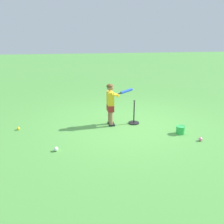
{
  "coord_description": "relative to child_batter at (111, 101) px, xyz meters",
  "views": [
    {
      "loc": [
        1.28,
        5.92,
        2.37
      ],
      "look_at": [
        0.45,
        0.17,
        0.45
      ],
      "focal_mm": 40.52,
      "sensor_mm": 36.0,
      "label": 1
    }
  ],
  "objects": [
    {
      "name": "play_ball_far_right",
      "position": [
        1.33,
        1.31,
        -0.6
      ],
      "size": [
        0.09,
        0.09,
        0.09
      ],
      "primitive_type": "sphere",
      "color": "white",
      "rests_on": "ground"
    },
    {
      "name": "play_ball_midfield",
      "position": [
        -1.81,
        1.27,
        -0.61
      ],
      "size": [
        0.08,
        0.08,
        0.08
      ],
      "primitive_type": "sphere",
      "color": "pink",
      "rests_on": "ground"
    },
    {
      "name": "toy_bucket",
      "position": [
        -1.53,
        0.81,
        -0.55
      ],
      "size": [
        0.22,
        0.22,
        0.19
      ],
      "color": "green",
      "rests_on": "ground"
    },
    {
      "name": "child_batter",
      "position": [
        0.0,
        0.0,
        0.0
      ],
      "size": [
        0.72,
        0.42,
        1.08
      ],
      "color": "#232328",
      "rests_on": "ground"
    },
    {
      "name": "play_ball_near_batter",
      "position": [
        2.32,
        0.02,
        -0.61
      ],
      "size": [
        0.08,
        0.08,
        0.08
      ],
      "primitive_type": "sphere",
      "color": "yellow",
      "rests_on": "ground"
    },
    {
      "name": "batting_tee",
      "position": [
        -0.59,
        -0.01,
        -0.55
      ],
      "size": [
        0.28,
        0.28,
        0.62
      ],
      "color": "black",
      "rests_on": "ground"
    },
    {
      "name": "ground_plane",
      "position": [
        -0.42,
        0.14,
        -0.65
      ],
      "size": [
        40.0,
        40.0,
        0.0
      ],
      "primitive_type": "plane",
      "color": "#519942"
    }
  ]
}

